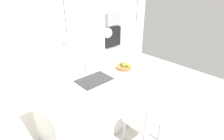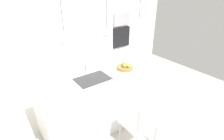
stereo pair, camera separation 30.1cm
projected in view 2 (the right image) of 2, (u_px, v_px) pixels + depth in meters
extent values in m
plane|color=#BCB7AD|center=(108.00, 116.00, 3.38)|extent=(6.60, 6.60, 0.00)
cube|color=silver|center=(67.00, 33.00, 4.01)|extent=(6.00, 0.10, 2.60)
cube|color=white|center=(108.00, 98.00, 3.19)|extent=(2.40, 0.85, 0.86)
cube|color=white|center=(107.00, 76.00, 2.99)|extent=(2.46, 0.91, 0.06)
cube|color=#2D2D30|center=(93.00, 79.00, 2.83)|extent=(0.56, 0.40, 0.02)
cylinder|color=silver|center=(85.00, 68.00, 2.95)|extent=(0.02, 0.02, 0.22)
cylinder|color=silver|center=(87.00, 64.00, 2.85)|extent=(0.02, 0.16, 0.02)
cylinder|color=#9E6B38|center=(125.00, 68.00, 3.15)|extent=(0.29, 0.29, 0.06)
sphere|color=olive|center=(125.00, 66.00, 3.08)|extent=(0.08, 0.08, 0.08)
sphere|color=#B22D1E|center=(124.00, 65.00, 3.11)|extent=(0.08, 0.08, 0.08)
sphere|color=olive|center=(126.00, 65.00, 3.11)|extent=(0.08, 0.08, 0.08)
sphere|color=orange|center=(125.00, 64.00, 3.14)|extent=(0.08, 0.08, 0.08)
ellipsoid|color=yellow|center=(127.00, 65.00, 3.08)|extent=(0.06, 0.19, 0.09)
cube|color=#9E9EA3|center=(122.00, 19.00, 4.72)|extent=(0.54, 0.08, 0.34)
cube|color=black|center=(121.00, 37.00, 4.94)|extent=(0.56, 0.08, 0.56)
cube|color=white|center=(139.00, 122.00, 2.63)|extent=(0.47, 0.45, 0.06)
cube|color=white|center=(150.00, 117.00, 2.38)|extent=(0.44, 0.04, 0.40)
cylinder|color=#B2B2B7|center=(138.00, 121.00, 2.98)|extent=(0.04, 0.04, 0.40)
cylinder|color=#B2B2B7|center=(120.00, 131.00, 2.76)|extent=(0.04, 0.04, 0.40)
cylinder|color=#B2B2B7|center=(156.00, 135.00, 2.69)|extent=(0.04, 0.04, 0.40)
sphere|color=silver|center=(65.00, 40.00, 2.30)|extent=(0.16, 0.16, 0.16)
cylinder|color=black|center=(61.00, 10.00, 2.14)|extent=(0.01, 0.01, 0.60)
sphere|color=silver|center=(107.00, 33.00, 2.66)|extent=(0.16, 0.16, 0.16)
cylinder|color=black|center=(106.00, 7.00, 2.50)|extent=(0.01, 0.01, 0.60)
sphere|color=silver|center=(139.00, 27.00, 3.02)|extent=(0.16, 0.16, 0.16)
cylinder|color=black|center=(140.00, 4.00, 2.86)|extent=(0.01, 0.01, 0.60)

